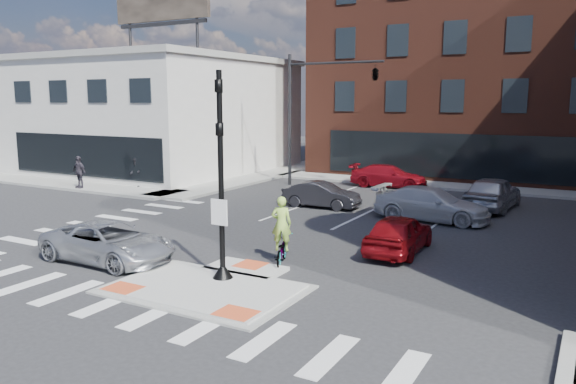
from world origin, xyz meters
The scene contains 18 objects.
ground centered at (0.00, 0.00, 0.00)m, with size 120.00×120.00×0.00m, color #28282B.
refuge_island centered at (0.00, -0.26, 0.05)m, with size 5.40×4.65×0.13m.
sidewalk_nw centered at (-16.76, 15.29, 0.08)m, with size 23.50×20.50×0.15m.
sidewalk_n centered at (3.00, 22.00, 0.07)m, with size 26.00×3.00×0.15m, color gray.
building_nw centered at (-21.98, 19.98, 4.23)m, with size 20.40×16.40×14.40m.
building_n centered at (3.00, 31.99, 7.80)m, with size 24.40×18.40×15.50m.
building_far_left centered at (-4.00, 52.00, 5.00)m, with size 10.00×12.00×10.00m, color slate.
signal_pole centered at (0.00, 0.40, 2.36)m, with size 0.60×0.60×5.98m.
mast_arm_signal centered at (-3.47, 18.00, 6.21)m, with size 6.10×2.24×8.00m.
silver_suv centered at (-4.50, 0.26, 0.65)m, with size 2.17×4.71×1.31m, color #B9BCC1.
red_sedan centered at (3.50, 6.00, 0.69)m, with size 1.62×4.04×1.38m, color maroon.
white_pickup centered at (3.09, 11.80, 0.73)m, with size 2.05×5.05×1.47m, color silver.
bg_car_dark centered at (-2.50, 12.20, 0.63)m, with size 1.34×3.83×1.26m, color #232227.
bg_car_silver centered at (5.00, 15.76, 0.82)m, with size 1.93×4.80×1.64m, color #B7B9BF.
bg_car_red centered at (-1.78, 20.14, 0.67)m, with size 1.89×4.65×1.35m, color maroon.
cyclist centered at (0.61, 2.80, 0.75)m, with size 1.23×1.88×2.24m.
pedestrian_a centered at (-14.62, 12.00, 1.03)m, with size 0.85×0.66×1.75m, color black.
pedestrian_b centered at (-17.20, 10.00, 1.09)m, with size 1.11×0.46×1.89m, color #2D2932.
Camera 1 is at (9.39, -12.51, 5.29)m, focal length 35.00 mm.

